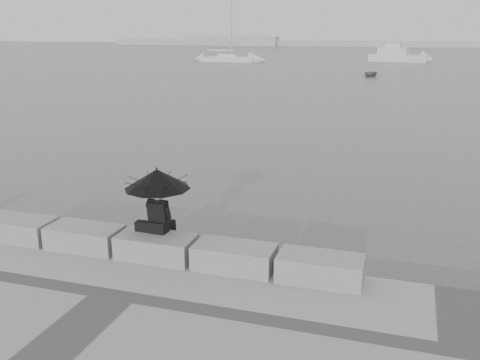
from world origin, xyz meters
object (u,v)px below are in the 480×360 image
(sailboat_left, at_px, (228,58))
(motor_cruiser, at_px, (399,56))
(seated_person, at_px, (157,184))
(dinghy, at_px, (370,74))

(sailboat_left, height_order, motor_cruiser, sailboat_left)
(seated_person, distance_m, sailboat_left, 76.62)
(seated_person, relative_size, dinghy, 0.44)
(seated_person, bearing_deg, sailboat_left, 110.29)
(sailboat_left, xyz_separation_m, motor_cruiser, (25.82, 8.34, 0.38))
(seated_person, xyz_separation_m, sailboat_left, (-23.44, 72.93, -1.52))
(motor_cruiser, height_order, dinghy, motor_cruiser)
(seated_person, height_order, sailboat_left, sailboat_left)
(motor_cruiser, xyz_separation_m, dinghy, (-2.11, -28.74, -0.63))
(seated_person, distance_m, motor_cruiser, 81.31)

